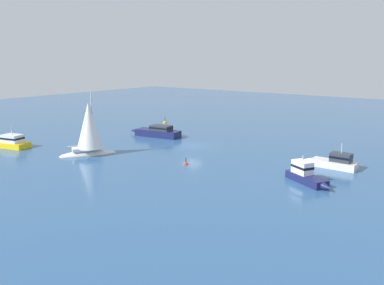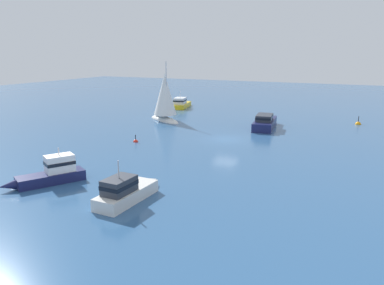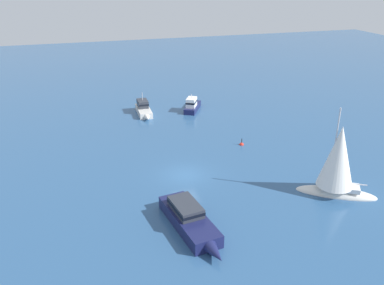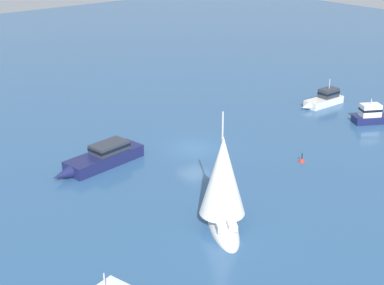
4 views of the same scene
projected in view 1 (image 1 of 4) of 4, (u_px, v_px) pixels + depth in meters
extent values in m
plane|color=#2D5684|center=(192.00, 146.00, 53.25)|extent=(160.00, 160.00, 0.00)
cube|color=yellow|center=(8.00, 144.00, 52.52)|extent=(6.25, 3.51, 0.72)
cube|color=silver|center=(12.00, 138.00, 52.03)|extent=(2.89, 2.28, 1.00)
cube|color=black|center=(12.00, 138.00, 52.02)|extent=(2.94, 2.33, 0.24)
cylinder|color=silver|center=(11.00, 130.00, 51.80)|extent=(0.08, 0.08, 1.18)
cube|color=#191E4C|center=(306.00, 179.00, 37.57)|extent=(4.70, 3.52, 0.72)
cone|color=#191E4C|center=(327.00, 188.00, 35.06)|extent=(1.35, 1.19, 0.72)
cube|color=white|center=(302.00, 167.00, 37.98)|extent=(2.25, 1.97, 1.22)
cube|color=black|center=(302.00, 167.00, 37.96)|extent=(2.31, 2.03, 0.24)
cylinder|color=silver|center=(303.00, 158.00, 37.79)|extent=(0.08, 0.08, 0.54)
cube|color=#191E4C|center=(158.00, 133.00, 59.42)|extent=(7.12, 3.22, 1.01)
cone|color=#191E4C|center=(135.00, 131.00, 61.42)|extent=(1.85, 1.25, 1.01)
cube|color=#2D333D|center=(161.00, 128.00, 58.97)|extent=(3.31, 2.22, 0.73)
cube|color=black|center=(161.00, 128.00, 58.96)|extent=(3.35, 2.27, 0.24)
cube|color=silver|center=(334.00, 164.00, 42.62)|extent=(4.72, 1.74, 0.77)
cone|color=silver|center=(308.00, 160.00, 44.36)|extent=(1.19, 0.80, 0.77)
cube|color=#2D333D|center=(341.00, 157.00, 42.01)|extent=(2.11, 1.36, 0.94)
cube|color=black|center=(341.00, 157.00, 42.00)|extent=(2.15, 1.40, 0.24)
cylinder|color=silver|center=(342.00, 148.00, 41.80)|extent=(0.08, 0.08, 1.07)
ellipsoid|color=silver|center=(88.00, 155.00, 48.40)|extent=(5.15, 6.76, 1.07)
cube|color=white|center=(81.00, 149.00, 47.95)|extent=(2.18, 2.42, 0.40)
cylinder|color=silver|center=(92.00, 120.00, 47.77)|extent=(0.12, 0.12, 7.29)
cylinder|color=silver|center=(80.00, 146.00, 47.85)|extent=(1.69, 2.65, 0.10)
cone|color=white|center=(89.00, 126.00, 47.75)|extent=(4.21, 4.21, 5.47)
sphere|color=red|center=(186.00, 164.00, 44.01)|extent=(0.51, 0.51, 0.51)
cylinder|color=black|center=(186.00, 160.00, 43.91)|extent=(0.08, 0.08, 0.49)
sphere|color=orange|center=(165.00, 123.00, 71.86)|extent=(0.72, 0.72, 0.72)
cylinder|color=black|center=(165.00, 119.00, 71.71)|extent=(0.08, 0.08, 0.70)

